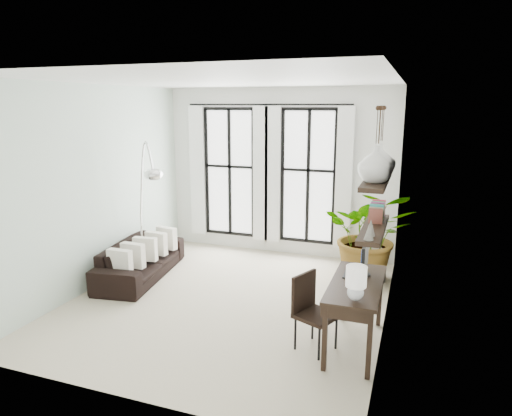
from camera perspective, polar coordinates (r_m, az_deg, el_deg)
The scene contains 16 objects.
floor at distance 7.00m, azimuth -3.42°, elevation -11.47°, with size 5.00×5.00×0.00m, color beige.
ceiling at distance 6.40m, azimuth -3.81°, elevation 15.68°, with size 5.00×5.00×0.00m, color white.
wall_left at distance 7.67m, azimuth -19.26°, elevation 2.50°, with size 5.00×5.00×0.00m, color silver.
wall_right at distance 6.01m, azimuth 16.54°, elevation 0.01°, with size 5.00×5.00×0.00m, color white.
wall_back at distance 8.83m, azimuth 2.81°, elevation 4.47°, with size 4.50×4.50×0.00m, color white.
windows at distance 8.83m, azimuth 1.42°, elevation 4.22°, with size 3.26×0.13×2.65m.
wall_shelves at distance 5.33m, azimuth 14.68°, elevation -0.05°, with size 0.25×1.30×0.60m.
sofa at distance 8.05m, azimuth -14.21°, elevation -6.26°, with size 2.06×0.81×0.60m, color black.
throw_pillows at distance 7.93m, azimuth -13.68°, elevation -5.00°, with size 0.40×1.52×0.40m.
plant at distance 7.77m, azimuth 14.01°, elevation -3.24°, with size 1.40×1.21×1.56m, color #2D7228.
desk at distance 5.55m, azimuth 12.31°, elevation -9.86°, with size 0.59×1.40×1.22m.
desk_chair at distance 5.60m, azimuth 6.86°, elevation -12.14°, with size 0.57×0.57×0.92m.
arc_lamp at distance 7.77m, azimuth -13.54°, elevation 3.22°, with size 0.73×0.49×2.30m.
buddha at distance 7.89m, azimuth 14.41°, elevation -6.37°, with size 0.45×0.45×0.81m.
vase_a at distance 4.95m, azimuth 14.72°, elevation 5.33°, with size 0.37×0.37×0.38m, color white.
vase_b at distance 5.35m, azimuth 15.12°, elevation 5.83°, with size 0.37×0.37×0.38m, color white.
Camera 1 is at (2.53, -5.87, 2.87)m, focal length 32.00 mm.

